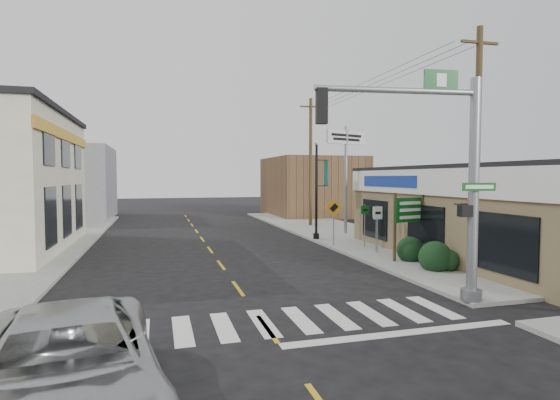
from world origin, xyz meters
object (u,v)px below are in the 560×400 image
object	(u,v)px
fire_hydrant	(429,253)
lamp_post	(317,182)
traffic_signal_pole	(451,165)
utility_pole_near	(477,146)
dance_center_sign	(346,153)
suv	(66,370)
guide_sign	(409,217)
utility_pole_far	(311,160)
bare_tree	(504,173)

from	to	relation	value
fire_hydrant	lamp_post	size ratio (longest dim) A/B	0.12
traffic_signal_pole	utility_pole_near	size ratio (longest dim) A/B	0.70
dance_center_sign	utility_pole_near	distance (m)	11.21
suv	lamp_post	world-z (taller)	lamp_post
lamp_post	guide_sign	bearing A→B (deg)	-103.55
lamp_post	dance_center_sign	size ratio (longest dim) A/B	0.84
suv	utility_pole_far	size ratio (longest dim) A/B	0.62
guide_sign	utility_pole_near	size ratio (longest dim) A/B	0.31
traffic_signal_pole	fire_hydrant	world-z (taller)	traffic_signal_pole
suv	utility_pole_near	size ratio (longest dim) A/B	0.63
lamp_post	utility_pole_near	world-z (taller)	utility_pole_near
fire_hydrant	dance_center_sign	bearing A→B (deg)	87.03
fire_hydrant	bare_tree	distance (m)	4.34
lamp_post	dance_center_sign	xyz separation A→B (m)	(2.64, 1.91, 1.82)
guide_sign	suv	bearing A→B (deg)	-156.63
fire_hydrant	utility_pole_near	size ratio (longest dim) A/B	0.07
bare_tree	utility_pole_near	distance (m)	1.50
traffic_signal_pole	dance_center_sign	size ratio (longest dim) A/B	0.97
dance_center_sign	utility_pole_near	xyz separation A→B (m)	(0.50, -11.20, -0.32)
guide_sign	fire_hydrant	xyz separation A→B (m)	(0.68, -0.43, -1.51)
suv	utility_pole_far	bearing A→B (deg)	54.46
traffic_signal_pole	fire_hydrant	xyz separation A→B (m)	(3.08, 5.40, -3.54)
fire_hydrant	bare_tree	bearing A→B (deg)	-43.41
suv	guide_sign	world-z (taller)	guide_sign
traffic_signal_pole	utility_pole_far	size ratio (longest dim) A/B	0.70
traffic_signal_pole	guide_sign	bearing A→B (deg)	74.87
bare_tree	utility_pole_far	size ratio (longest dim) A/B	0.51
traffic_signal_pole	lamp_post	world-z (taller)	traffic_signal_pole
fire_hydrant	utility_pole_far	xyz separation A→B (m)	(-0.06, 14.68, 4.44)
dance_center_sign	suv	bearing A→B (deg)	-144.95
guide_sign	bare_tree	xyz separation A→B (m)	(2.68, -2.33, 1.85)
dance_center_sign	bare_tree	distance (m)	11.70
fire_hydrant	dance_center_sign	size ratio (longest dim) A/B	0.10
guide_sign	bare_tree	size ratio (longest dim) A/B	0.61
suv	fire_hydrant	bearing A→B (deg)	27.75
fire_hydrant	dance_center_sign	distance (m)	10.75
bare_tree	utility_pole_far	world-z (taller)	utility_pole_far
suv	traffic_signal_pole	bearing A→B (deg)	12.64
traffic_signal_pole	utility_pole_near	world-z (taller)	utility_pole_near
fire_hydrant	utility_pole_near	world-z (taller)	utility_pole_near
fire_hydrant	lamp_post	xyz separation A→B (m)	(-2.14, 7.72, 2.94)
guide_sign	utility_pole_far	bearing A→B (deg)	72.33
suv	bare_tree	xyz separation A→B (m)	(14.39, 7.01, 3.04)
suv	utility_pole_near	distance (m)	15.81
guide_sign	utility_pole_far	size ratio (longest dim) A/B	0.31
lamp_post	utility_pole_far	distance (m)	7.42
guide_sign	fire_hydrant	size ratio (longest dim) A/B	4.25
dance_center_sign	utility_pole_far	world-z (taller)	utility_pole_far
suv	dance_center_sign	world-z (taller)	dance_center_sign
bare_tree	lamp_post	bearing A→B (deg)	113.31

